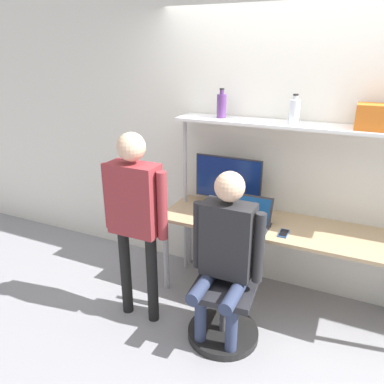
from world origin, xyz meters
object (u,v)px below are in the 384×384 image
(monitor, at_px, (228,181))
(office_chair, at_px, (225,303))
(bottle_clear, at_px, (294,111))
(bottle_purple, at_px, (222,105))
(cell_phone, at_px, (284,233))
(storage_box, at_px, (378,117))
(laptop, at_px, (250,217))
(person_standing, at_px, (135,207))
(person_seated, at_px, (226,247))

(monitor, xyz_separation_m, office_chair, (0.28, -0.75, -0.74))
(bottle_clear, bearing_deg, bottle_purple, 180.00)
(monitor, bearing_deg, cell_phone, -26.99)
(bottle_purple, height_order, storage_box, bottle_purple)
(laptop, distance_m, bottle_purple, 0.98)
(cell_phone, distance_m, storage_box, 1.11)
(office_chair, distance_m, person_standing, 1.03)
(cell_phone, height_order, bottle_purple, bottle_purple)
(monitor, relative_size, cell_phone, 4.18)
(office_chair, height_order, bottle_clear, bottle_clear)
(person_seated, bearing_deg, bottle_clear, 71.74)
(office_chair, distance_m, storage_box, 1.80)
(cell_phone, bearing_deg, person_seated, -122.71)
(monitor, bearing_deg, person_seated, -70.63)
(monitor, bearing_deg, bottle_clear, -1.54)
(office_chair, bearing_deg, laptop, 87.97)
(cell_phone, distance_m, bottle_purple, 1.19)
(laptop, bearing_deg, bottle_clear, 43.31)
(monitor, xyz_separation_m, laptop, (0.29, -0.24, -0.21))
(laptop, bearing_deg, cell_phone, -11.16)
(person_seated, distance_m, bottle_purple, 1.24)
(cell_phone, xyz_separation_m, storage_box, (0.54, 0.29, 0.93))
(bottle_purple, distance_m, bottle_clear, 0.61)
(monitor, distance_m, laptop, 0.44)
(office_chair, bearing_deg, bottle_purple, 115.63)
(laptop, distance_m, bottle_clear, 0.93)
(bottle_clear, relative_size, storage_box, 0.76)
(bottle_clear, bearing_deg, storage_box, -0.00)
(laptop, bearing_deg, person_seated, -91.49)
(storage_box, bearing_deg, office_chair, -139.66)
(cell_phone, bearing_deg, bottle_purple, 156.71)
(monitor, xyz_separation_m, cell_phone, (0.60, -0.30, -0.27))
(person_seated, relative_size, bottle_clear, 5.95)
(monitor, bearing_deg, office_chair, -69.71)
(cell_phone, height_order, office_chair, office_chair)
(monitor, height_order, office_chair, monitor)
(person_standing, distance_m, storage_box, 1.92)
(cell_phone, relative_size, bottle_purple, 0.60)
(monitor, xyz_separation_m, person_seated, (0.28, -0.80, -0.22))
(cell_phone, xyz_separation_m, bottle_clear, (-0.06, 0.29, 0.93))
(laptop, bearing_deg, office_chair, -92.03)
(office_chair, xyz_separation_m, bottle_purple, (-0.35, 0.73, 1.41))
(cell_phone, xyz_separation_m, office_chair, (-0.32, -0.44, -0.47))
(bottle_purple, xyz_separation_m, bottle_clear, (0.61, 0.00, -0.01))
(cell_phone, distance_m, bottle_clear, 0.98)
(cell_phone, bearing_deg, bottle_clear, 101.43)
(person_standing, height_order, storage_box, storage_box)
(monitor, distance_m, storage_box, 1.32)
(office_chair, bearing_deg, monitor, 110.29)
(laptop, relative_size, bottle_clear, 1.53)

